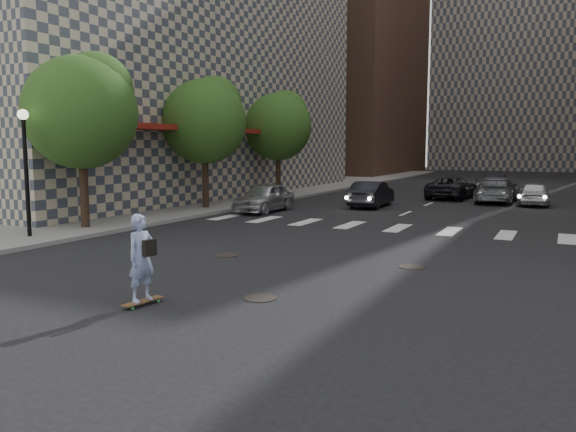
% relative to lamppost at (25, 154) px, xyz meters
% --- Properties ---
extents(ground, '(160.00, 160.00, 0.00)m').
position_rel_lamppost_xyz_m(ground, '(9.50, -0.50, -2.93)').
color(ground, black).
rests_on(ground, ground).
extents(sidewalk_left, '(13.00, 80.00, 0.15)m').
position_rel_lamppost_xyz_m(sidewalk_left, '(-5.00, 19.50, -2.86)').
color(sidewalk_left, gray).
rests_on(sidewalk_left, ground).
extents(building_left, '(16.40, 33.00, 25.00)m').
position_rel_lamppost_xyz_m(building_left, '(-8.99, 17.98, 9.55)').
color(building_left, tan).
rests_on(building_left, ground).
extents(tower_left, '(18.00, 24.00, 40.00)m').
position_rel_lamppost_xyz_m(tower_left, '(-10.50, 54.50, 17.07)').
color(tower_left, brown).
rests_on(tower_left, ground).
extents(tower_center, '(22.00, 20.00, 48.00)m').
position_rel_lamppost_xyz_m(tower_center, '(9.50, 77.50, 21.07)').
color(tower_center, '#ADA08E').
rests_on(tower_center, ground).
extents(lamppost, '(0.36, 0.36, 4.28)m').
position_rel_lamppost_xyz_m(lamppost, '(0.00, 0.00, 0.00)').
color(lamppost, black).
rests_on(lamppost, sidewalk_left).
extents(tree_a, '(4.20, 4.20, 6.60)m').
position_rel_lamppost_xyz_m(tree_a, '(0.05, 2.64, 1.71)').
color(tree_a, '#382619').
rests_on(tree_a, sidewalk_left).
extents(tree_b, '(4.20, 4.20, 6.60)m').
position_rel_lamppost_xyz_m(tree_b, '(0.05, 10.64, 1.71)').
color(tree_b, '#382619').
rests_on(tree_b, sidewalk_left).
extents(tree_c, '(4.20, 4.20, 6.60)m').
position_rel_lamppost_xyz_m(tree_c, '(0.05, 18.64, 1.71)').
color(tree_c, '#382619').
rests_on(tree_c, sidewalk_left).
extents(manhole_a, '(0.70, 0.70, 0.02)m').
position_rel_lamppost_xyz_m(manhole_a, '(10.70, -3.00, -2.92)').
color(manhole_a, black).
rests_on(manhole_a, ground).
extents(manhole_b, '(0.70, 0.70, 0.02)m').
position_rel_lamppost_xyz_m(manhole_b, '(7.50, 0.70, -2.92)').
color(manhole_b, black).
rests_on(manhole_b, ground).
extents(manhole_c, '(0.70, 0.70, 0.02)m').
position_rel_lamppost_xyz_m(manhole_c, '(12.80, 1.50, -2.92)').
color(manhole_c, black).
rests_on(manhole_c, ground).
extents(skateboarder, '(0.52, 0.96, 1.85)m').
position_rel_lamppost_xyz_m(skateboarder, '(8.84, -4.50, -1.96)').
color(skateboarder, brown).
rests_on(skateboarder, ground).
extents(silver_sedan, '(1.73, 4.20, 1.43)m').
position_rel_lamppost_xyz_m(silver_sedan, '(3.04, 11.14, -2.22)').
color(silver_sedan, silver).
rests_on(silver_sedan, ground).
extents(traffic_car_a, '(1.63, 4.25, 1.38)m').
position_rel_lamppost_xyz_m(traffic_car_a, '(7.09, 15.64, -2.24)').
color(traffic_car_a, black).
rests_on(traffic_car_a, ground).
extents(traffic_car_b, '(2.11, 5.15, 1.49)m').
position_rel_lamppost_xyz_m(traffic_car_b, '(12.79, 21.23, -2.19)').
color(traffic_car_b, '#56595E').
rests_on(traffic_car_b, ground).
extents(traffic_car_c, '(2.55, 5.06, 1.37)m').
position_rel_lamppost_xyz_m(traffic_car_c, '(10.01, 22.58, -2.25)').
color(traffic_car_c, black).
rests_on(traffic_car_c, ground).
extents(traffic_car_d, '(1.75, 3.96, 1.33)m').
position_rel_lamppost_xyz_m(traffic_car_d, '(14.83, 20.43, -2.27)').
color(traffic_car_d, '#B7BBBF').
rests_on(traffic_car_d, ground).
extents(traffic_car_e, '(1.55, 3.96, 1.29)m').
position_rel_lamppost_xyz_m(traffic_car_e, '(11.78, 30.07, -2.29)').
color(traffic_car_e, black).
rests_on(traffic_car_e, ground).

